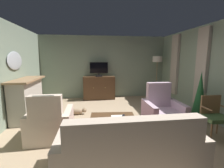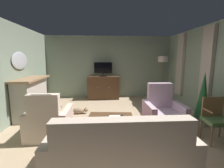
{
  "view_description": "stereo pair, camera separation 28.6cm",
  "coord_description": "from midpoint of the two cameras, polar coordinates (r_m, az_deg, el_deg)",
  "views": [
    {
      "loc": [
        -0.59,
        -3.7,
        1.7
      ],
      "look_at": [
        -0.05,
        0.29,
        1.05
      ],
      "focal_mm": 25.21,
      "sensor_mm": 36.0,
      "label": 1
    },
    {
      "loc": [
        -0.3,
        -3.73,
        1.7
      ],
      "look_at": [
        -0.05,
        0.29,
        1.05
      ],
      "focal_mm": 25.21,
      "sensor_mm": 36.0,
      "label": 2
    }
  ],
  "objects": [
    {
      "name": "ground_plane",
      "position": [
        4.12,
        3.04,
        -15.53
      ],
      "size": [
        5.93,
        6.88,
        0.04
      ],
      "primitive_type": "cube",
      "color": "tan"
    },
    {
      "name": "wall_back",
      "position": [
        6.93,
        0.08,
        6.13
      ],
      "size": [
        5.93,
        0.1,
        2.66
      ],
      "primitive_type": "cube",
      "color": "gray",
      "rests_on": "ground_plane"
    },
    {
      "name": "wall_right_with_window",
      "position": [
        4.89,
        36.75,
        3.0
      ],
      "size": [
        0.1,
        6.88,
        2.66
      ],
      "primitive_type": "cube",
      "color": "gray",
      "rests_on": "ground_plane"
    },
    {
      "name": "curtain_panel_near",
      "position": [
        5.2,
        32.51,
        5.12
      ],
      "size": [
        0.1,
        0.44,
        2.23
      ],
      "primitive_type": "cube",
      "color": "#B2A393"
    },
    {
      "name": "curtain_panel_far",
      "position": [
        6.47,
        24.7,
        6.25
      ],
      "size": [
        0.1,
        0.44,
        2.23
      ],
      "primitive_type": "cube",
      "color": "#B2A393"
    },
    {
      "name": "rug_central",
      "position": [
        3.73,
        3.87,
        -17.88
      ],
      "size": [
        2.32,
        1.97,
        0.01
      ],
      "primitive_type": "cube",
      "color": "#9E474C",
      "rests_on": "ground_plane"
    },
    {
      "name": "fireplace",
      "position": [
        5.19,
        -25.58,
        -4.59
      ],
      "size": [
        0.91,
        1.59,
        1.14
      ],
      "color": "#4C4C51",
      "rests_on": "ground_plane"
    },
    {
      "name": "wall_mirror_oval",
      "position": [
        5.16,
        -29.02,
        7.42
      ],
      "size": [
        0.06,
        0.86,
        0.5
      ],
      "primitive_type": "ellipsoid",
      "color": "#B2B7BF"
    },
    {
      "name": "tv_cabinet",
      "position": [
        6.67,
        -1.94,
        -1.52
      ],
      "size": [
        1.3,
        0.52,
        0.96
      ],
      "color": "black",
      "rests_on": "ground_plane"
    },
    {
      "name": "television",
      "position": [
        6.52,
        -1.97,
        5.49
      ],
      "size": [
        0.74,
        0.2,
        0.59
      ],
      "color": "black",
      "rests_on": "tv_cabinet"
    },
    {
      "name": "coffee_table",
      "position": [
        3.63,
        1.77,
        -12.35
      ],
      "size": [
        1.04,
        0.66,
        0.41
      ],
      "color": "#4C331E",
      "rests_on": "ground_plane"
    },
    {
      "name": "tv_remote",
      "position": [
        3.6,
        5.7,
        -11.62
      ],
      "size": [
        0.1,
        0.18,
        0.02
      ],
      "primitive_type": "cube",
      "rotation": [
        0.0,
        0.0,
        1.25
      ],
      "color": "black",
      "rests_on": "coffee_table"
    },
    {
      "name": "folded_newspaper",
      "position": [
        3.58,
        3.76,
        -11.86
      ],
      "size": [
        0.31,
        0.23,
        0.01
      ],
      "primitive_type": "cube",
      "rotation": [
        0.0,
        0.0,
        -0.03
      ],
      "color": "silver",
      "rests_on": "coffee_table"
    },
    {
      "name": "sofa_floral",
      "position": [
        2.54,
        6.56,
        -23.81
      ],
      "size": [
        2.07,
        0.94,
        0.98
      ],
      "color": "#C6B29E",
      "rests_on": "ground_plane"
    },
    {
      "name": "armchair_angled_to_table",
      "position": [
        4.29,
        19.86,
        -10.09
      ],
      "size": [
        0.9,
        0.9,
        1.06
      ],
      "color": "#AD93A3",
      "rests_on": "ground_plane"
    },
    {
      "name": "armchair_near_window",
      "position": [
        3.74,
        -19.64,
        -13.02
      ],
      "size": [
        0.88,
        0.89,
        1.04
      ],
      "color": "#C6B29E",
      "rests_on": "ground_plane"
    },
    {
      "name": "side_chair_beside_plant",
      "position": [
        4.02,
        35.26,
        -9.89
      ],
      "size": [
        0.5,
        0.44,
        0.9
      ],
      "color": "#4C703D",
      "rests_on": "ground_plane"
    },
    {
      "name": "potted_plant_on_hearth_side",
      "position": [
        4.61,
        31.68,
        -4.19
      ],
      "size": [
        0.34,
        0.34,
        1.38
      ],
      "color": "beige",
      "rests_on": "ground_plane"
    },
    {
      "name": "cat",
      "position": [
        5.04,
        -9.97,
        -9.48
      ],
      "size": [
        0.69,
        0.19,
        0.21
      ],
      "color": "#937A5B",
      "rests_on": "ground_plane"
    },
    {
      "name": "floor_lamp",
      "position": [
        6.97,
        19.04,
        7.06
      ],
      "size": [
        0.4,
        0.4,
        1.8
      ],
      "color": "#4C4233",
      "rests_on": "ground_plane"
    }
  ]
}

